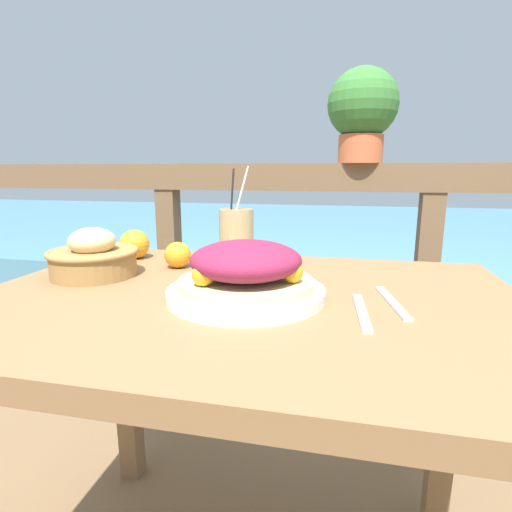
% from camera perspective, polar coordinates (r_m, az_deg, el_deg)
% --- Properties ---
extents(patio_table, '(1.06, 0.75, 0.76)m').
position_cam_1_polar(patio_table, '(0.83, -1.44, -12.92)').
color(patio_table, olive).
rests_on(patio_table, ground_plane).
extents(railing_fence, '(2.80, 0.08, 1.02)m').
position_cam_1_polar(railing_fence, '(1.41, 4.86, 1.34)').
color(railing_fence, brown).
rests_on(railing_fence, ground_plane).
extents(sea_backdrop, '(12.00, 4.00, 0.49)m').
position_cam_1_polar(sea_backdrop, '(3.95, 9.61, 1.10)').
color(sea_backdrop, teal).
rests_on(sea_backdrop, ground_plane).
extents(salad_plate, '(0.30, 0.30, 0.11)m').
position_cam_1_polar(salad_plate, '(0.75, -1.44, -2.60)').
color(salad_plate, white).
rests_on(salad_plate, patio_table).
extents(drink_glass, '(0.09, 0.09, 0.25)m').
position_cam_1_polar(drink_glass, '(1.03, -2.80, 2.88)').
color(drink_glass, tan).
rests_on(drink_glass, patio_table).
extents(bread_basket, '(0.20, 0.20, 0.11)m').
position_cam_1_polar(bread_basket, '(0.98, -22.20, -0.13)').
color(bread_basket, olive).
rests_on(bread_basket, patio_table).
extents(potted_plant, '(0.22, 0.22, 0.29)m').
position_cam_1_polar(potted_plant, '(1.38, 14.98, 19.47)').
color(potted_plant, '#B75B38').
rests_on(potted_plant, railing_fence).
extents(fork, '(0.03, 0.18, 0.00)m').
position_cam_1_polar(fork, '(0.70, 14.85, -7.68)').
color(fork, silver).
rests_on(fork, patio_table).
extents(knife, '(0.05, 0.18, 0.00)m').
position_cam_1_polar(knife, '(0.77, 18.85, -6.19)').
color(knife, silver).
rests_on(knife, patio_table).
extents(orange_near_basket, '(0.06, 0.06, 0.06)m').
position_cam_1_polar(orange_near_basket, '(1.00, -11.14, 0.15)').
color(orange_near_basket, orange).
rests_on(orange_near_basket, patio_table).
extents(orange_near_glass, '(0.08, 0.08, 0.08)m').
position_cam_1_polar(orange_near_glass, '(1.13, -16.95, 1.62)').
color(orange_near_glass, orange).
rests_on(orange_near_glass, patio_table).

